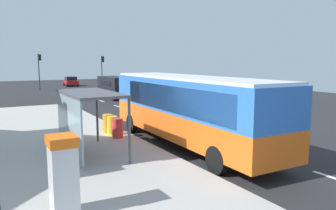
% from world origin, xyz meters
% --- Properties ---
extents(ground_plane, '(56.00, 92.00, 0.04)m').
position_xyz_m(ground_plane, '(0.00, 14.00, -0.02)').
color(ground_plane, '#262628').
extents(sidewalk_platform, '(6.20, 30.00, 0.18)m').
position_xyz_m(sidewalk_platform, '(-6.40, 2.00, 0.09)').
color(sidewalk_platform, '#ADAAA3').
rests_on(sidewalk_platform, ground).
extents(lane_stripe_seg_1, '(0.16, 2.20, 0.01)m').
position_xyz_m(lane_stripe_seg_1, '(0.25, -1.00, 0.01)').
color(lane_stripe_seg_1, silver).
rests_on(lane_stripe_seg_1, ground).
extents(lane_stripe_seg_2, '(0.16, 2.20, 0.01)m').
position_xyz_m(lane_stripe_seg_2, '(0.25, 4.00, 0.01)').
color(lane_stripe_seg_2, silver).
rests_on(lane_stripe_seg_2, ground).
extents(lane_stripe_seg_3, '(0.16, 2.20, 0.01)m').
position_xyz_m(lane_stripe_seg_3, '(0.25, 9.00, 0.01)').
color(lane_stripe_seg_3, silver).
rests_on(lane_stripe_seg_3, ground).
extents(lane_stripe_seg_4, '(0.16, 2.20, 0.01)m').
position_xyz_m(lane_stripe_seg_4, '(0.25, 14.00, 0.01)').
color(lane_stripe_seg_4, silver).
rests_on(lane_stripe_seg_4, ground).
extents(lane_stripe_seg_5, '(0.16, 2.20, 0.01)m').
position_xyz_m(lane_stripe_seg_5, '(0.25, 19.00, 0.01)').
color(lane_stripe_seg_5, silver).
rests_on(lane_stripe_seg_5, ground).
extents(lane_stripe_seg_6, '(0.16, 2.20, 0.01)m').
position_xyz_m(lane_stripe_seg_6, '(0.25, 24.00, 0.01)').
color(lane_stripe_seg_6, silver).
rests_on(lane_stripe_seg_6, ground).
extents(lane_stripe_seg_7, '(0.16, 2.20, 0.01)m').
position_xyz_m(lane_stripe_seg_7, '(0.25, 29.00, 0.01)').
color(lane_stripe_seg_7, silver).
rests_on(lane_stripe_seg_7, ground).
extents(bus, '(2.68, 11.05, 3.21)m').
position_xyz_m(bus, '(-1.71, 0.31, 1.84)').
color(bus, orange).
rests_on(bus, ground).
extents(white_van, '(2.12, 5.24, 2.30)m').
position_xyz_m(white_van, '(2.20, 20.20, 1.34)').
color(white_van, black).
rests_on(white_van, ground).
extents(sedan_near, '(2.06, 4.50, 1.52)m').
position_xyz_m(sedan_near, '(2.30, 40.58, 0.79)').
color(sedan_near, '#A51919').
rests_on(sedan_near, ground).
extents(ticket_machine, '(0.66, 0.76, 1.94)m').
position_xyz_m(ticket_machine, '(-8.15, -4.11, 1.17)').
color(ticket_machine, silver).
rests_on(ticket_machine, sidewalk_platform).
extents(recycling_bin_red, '(0.52, 0.52, 0.95)m').
position_xyz_m(recycling_bin_red, '(-4.20, 2.66, 0.66)').
color(recycling_bin_red, red).
rests_on(recycling_bin_red, sidewalk_platform).
extents(recycling_bin_yellow, '(0.52, 0.52, 0.95)m').
position_xyz_m(recycling_bin_yellow, '(-4.20, 3.36, 0.66)').
color(recycling_bin_yellow, yellow).
rests_on(recycling_bin_yellow, sidewalk_platform).
extents(recycling_bin_orange, '(0.52, 0.52, 0.95)m').
position_xyz_m(recycling_bin_orange, '(-4.20, 4.06, 0.66)').
color(recycling_bin_orange, orange).
rests_on(recycling_bin_orange, sidewalk_platform).
extents(traffic_light_near_side, '(0.49, 0.28, 4.73)m').
position_xyz_m(traffic_light_near_side, '(5.50, 34.06, 3.16)').
color(traffic_light_near_side, '#2D2D2D').
rests_on(traffic_light_near_side, ground).
extents(traffic_light_far_side, '(0.49, 0.28, 4.96)m').
position_xyz_m(traffic_light_far_side, '(-3.10, 34.86, 3.30)').
color(traffic_light_far_side, '#2D2D2D').
rests_on(traffic_light_far_side, ground).
extents(bus_shelter, '(1.80, 4.00, 2.50)m').
position_xyz_m(bus_shelter, '(-6.41, 0.56, 2.10)').
color(bus_shelter, '#4C4C51').
rests_on(bus_shelter, sidewalk_platform).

